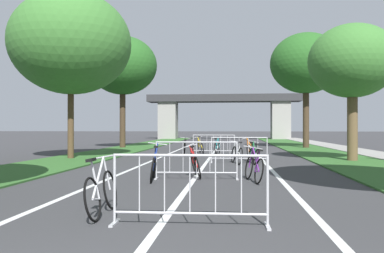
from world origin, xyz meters
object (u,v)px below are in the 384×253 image
at_px(tree_right_cypress_far, 352,62).
at_px(bicycle_yellow_4, 201,147).
at_px(bicycle_blue_3, 154,167).
at_px(bicycle_silver_5, 101,191).
at_px(tree_right_maple_mid, 306,64).
at_px(crowd_barrier_second, 196,160).
at_px(crowd_barrier_nearest, 190,190).
at_px(crowd_barrier_fourth, 214,144).
at_px(bicycle_purple_1, 254,168).
at_px(bicycle_black_8, 184,148).
at_px(crowd_barrier_third, 239,150).
at_px(tree_left_oak_near, 71,43).
at_px(bicycle_teal_9, 218,147).
at_px(bicycle_white_7, 237,154).
at_px(bicycle_green_6, 253,155).
at_px(bicycle_red_2, 195,164).
at_px(bicycle_orange_0, 252,153).
at_px(tree_left_pine_far, 123,66).

xyz_separation_m(tree_right_cypress_far, bicycle_yellow_4, (-6.83, 4.73, -3.86)).
distance_m(bicycle_blue_3, bicycle_silver_5, 4.35).
bearing_deg(tree_right_maple_mid, crowd_barrier_second, -109.40).
relative_size(tree_right_maple_mid, crowd_barrier_nearest, 3.45).
relative_size(crowd_barrier_fourth, bicycle_purple_1, 1.44).
bearing_deg(bicycle_black_8, bicycle_purple_1, -82.78).
height_order(tree_right_cypress_far, crowd_barrier_third, tree_right_cypress_far).
bearing_deg(tree_left_oak_near, bicycle_teal_9, 35.27).
distance_m(tree_right_maple_mid, bicycle_blue_3, 19.95).
xyz_separation_m(bicycle_yellow_4, bicycle_white_7, (1.94, -6.28, 0.00)).
distance_m(bicycle_purple_1, bicycle_teal_9, 11.53).
height_order(crowd_barrier_fourth, bicycle_black_8, crowd_barrier_fourth).
bearing_deg(bicycle_green_6, crowd_barrier_second, -120.22).
distance_m(bicycle_red_2, bicycle_yellow_4, 10.71).
height_order(tree_left_oak_near, crowd_barrier_second, tree_left_oak_near).
distance_m(tree_left_oak_near, bicycle_blue_3, 9.88).
xyz_separation_m(bicycle_orange_0, bicycle_blue_3, (-2.94, -6.12, -0.01)).
bearing_deg(bicycle_red_2, crowd_barrier_third, 62.62).
relative_size(tree_right_cypress_far, bicycle_orange_0, 3.32).
distance_m(crowd_barrier_fourth, bicycle_teal_9, 0.48).
distance_m(bicycle_blue_3, bicycle_green_6, 6.13).
distance_m(bicycle_blue_3, bicycle_white_7, 5.76).
bearing_deg(crowd_barrier_fourth, bicycle_red_2, -90.44).
bearing_deg(bicycle_teal_9, bicycle_green_6, -66.13).
relative_size(bicycle_orange_0, bicycle_red_2, 1.01).
distance_m(tree_left_pine_far, bicycle_blue_3, 18.46).
distance_m(tree_right_cypress_far, crowd_barrier_fourth, 8.26).
relative_size(bicycle_purple_1, bicycle_teal_9, 0.96).
height_order(bicycle_red_2, bicycle_green_6, bicycle_red_2).
xyz_separation_m(bicycle_purple_1, bicycle_yellow_4, (-2.33, 11.57, 0.00)).
bearing_deg(bicycle_black_8, tree_right_maple_mid, 34.12).
xyz_separation_m(bicycle_red_2, bicycle_teal_9, (0.28, 10.57, -0.03)).
height_order(bicycle_purple_1, bicycle_blue_3, bicycle_blue_3).
xyz_separation_m(bicycle_orange_0, bicycle_green_6, (0.01, -0.74, -0.04)).
bearing_deg(bicycle_yellow_4, bicycle_green_6, -80.88).
relative_size(tree_left_oak_near, tree_right_maple_mid, 0.95).
relative_size(bicycle_red_2, bicycle_blue_3, 0.99).
xyz_separation_m(tree_left_pine_far, bicycle_green_6, (8.49, -11.38, -5.43)).
xyz_separation_m(crowd_barrier_third, bicycle_silver_5, (-2.42, -10.07, -0.13)).
distance_m(bicycle_orange_0, bicycle_white_7, 1.06).
bearing_deg(crowd_barrier_fourth, crowd_barrier_third, -76.46).
height_order(tree_left_pine_far, bicycle_teal_9, tree_left_pine_far).
bearing_deg(crowd_barrier_fourth, tree_right_cypress_far, -34.72).
bearing_deg(crowd_barrier_second, bicycle_black_8, 98.66).
distance_m(tree_left_oak_near, bicycle_green_6, 9.62).
bearing_deg(crowd_barrier_nearest, crowd_barrier_third, 85.12).
xyz_separation_m(bicycle_blue_3, bicycle_green_6, (2.95, 5.38, -0.03)).
xyz_separation_m(crowd_barrier_second, bicycle_purple_1, (1.57, -0.42, -0.15)).
relative_size(bicycle_silver_5, bicycle_teal_9, 0.98).
bearing_deg(bicycle_green_6, bicycle_purple_1, -102.75).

